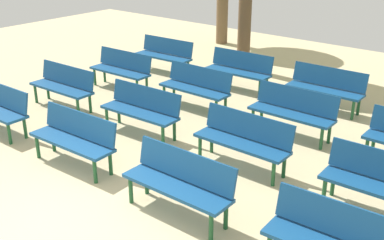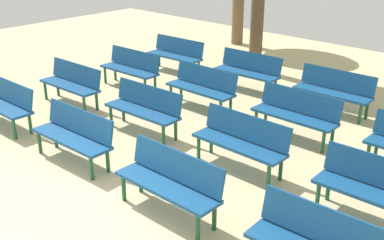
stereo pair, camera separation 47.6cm
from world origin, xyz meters
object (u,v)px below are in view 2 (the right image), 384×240
at_px(bench_r1_c2, 242,139).
at_px(bench_r2_c0, 131,66).
at_px(bench_r3_c0, 176,53).
at_px(bench_r2_c1, 202,85).
at_px(bench_r3_c1, 248,69).
at_px(bench_r0_c2, 170,180).
at_px(bench_r2_c2, 296,112).
at_px(bench_r1_c1, 145,107).
at_px(bench_r0_c0, 5,101).
at_px(bench_r0_c1, 74,133).
at_px(bench_r1_c0, 72,82).
at_px(bench_r3_c2, 334,89).
at_px(bench_r1_c3, 378,188).

relative_size(bench_r1_c2, bench_r2_c0, 0.99).
bearing_deg(bench_r1_c2, bench_r3_c0, 145.65).
relative_size(bench_r2_c1, bench_r3_c1, 0.99).
bearing_deg(bench_r1_c2, bench_r2_c1, 144.98).
xyz_separation_m(bench_r0_c2, bench_r2_c1, (-2.32, 3.24, 0.00)).
bearing_deg(bench_r2_c2, bench_r1_c1, -143.04).
distance_m(bench_r0_c0, bench_r0_c1, 2.25).
distance_m(bench_r1_c1, bench_r2_c2, 2.78).
height_order(bench_r1_c0, bench_r1_c1, same).
distance_m(bench_r2_c2, bench_r3_c1, 2.74).
distance_m(bench_r1_c0, bench_r2_c0, 1.62).
relative_size(bench_r0_c0, bench_r1_c0, 1.00).
relative_size(bench_r0_c2, bench_r3_c0, 0.99).
height_order(bench_r1_c2, bench_r2_c0, same).
bearing_deg(bench_r0_c2, bench_r2_c2, 90.68).
xyz_separation_m(bench_r0_c0, bench_r1_c0, (-0.08, 1.57, 0.00)).
height_order(bench_r1_c2, bench_r2_c1, same).
relative_size(bench_r0_c2, bench_r2_c0, 0.99).
height_order(bench_r0_c0, bench_r0_c2, same).
distance_m(bench_r0_c0, bench_r2_c1, 3.92).
bearing_deg(bench_r2_c0, bench_r3_c0, 91.54).
relative_size(bench_r3_c1, bench_r3_c2, 1.00).
bearing_deg(bench_r3_c1, bench_r3_c2, -0.17).
bearing_deg(bench_r2_c1, bench_r3_c0, 145.99).
distance_m(bench_r3_c0, bench_r3_c1, 2.28).
distance_m(bench_r0_c0, bench_r1_c0, 1.57).
distance_m(bench_r2_c2, bench_r3_c2, 1.64).
xyz_separation_m(bench_r0_c2, bench_r1_c2, (-0.09, 1.67, 0.00)).
distance_m(bench_r3_c1, bench_r3_c2, 2.14).
relative_size(bench_r1_c2, bench_r2_c2, 1.00).
bearing_deg(bench_r2_c0, bench_r1_c2, -20.76).
bearing_deg(bench_r3_c1, bench_r2_c0, -144.06).
xyz_separation_m(bench_r3_c1, bench_r3_c2, (2.13, 0.07, 0.00)).
bearing_deg(bench_r1_c0, bench_r1_c1, -0.31).
height_order(bench_r0_c1, bench_r1_c3, same).
xyz_separation_m(bench_r0_c0, bench_r2_c1, (2.15, 3.28, 0.00)).
bearing_deg(bench_r0_c1, bench_r2_c2, 54.47).
bearing_deg(bench_r3_c1, bench_r0_c0, -115.80).
xyz_separation_m(bench_r1_c0, bench_r1_c3, (6.66, 0.15, 0.00)).
height_order(bench_r0_c0, bench_r3_c2, same).
bearing_deg(bench_r0_c0, bench_r0_c1, 0.05).
relative_size(bench_r0_c0, bench_r1_c3, 1.00).
distance_m(bench_r1_c2, bench_r2_c2, 1.61).
xyz_separation_m(bench_r0_c2, bench_r1_c1, (-2.29, 1.59, 0.00)).
bearing_deg(bench_r3_c1, bench_r0_c1, -90.92).
height_order(bench_r1_c1, bench_r2_c0, same).
distance_m(bench_r1_c0, bench_r3_c1, 3.99).
relative_size(bench_r1_c0, bench_r1_c3, 1.00).
distance_m(bench_r3_c0, bench_r3_c2, 4.42).
relative_size(bench_r1_c1, bench_r2_c0, 1.00).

